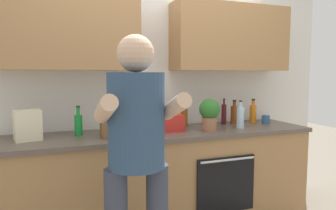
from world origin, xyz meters
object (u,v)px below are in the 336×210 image
bottle_juice (253,113)px  mixing_bowl (134,128)px  cup_tea (266,119)px  bottle_water (240,117)px  knife_block (107,125)px  bottle_syrup (184,115)px  bottle_vinegar (234,114)px  bottle_wine (224,114)px  grocery_bag_rice (28,125)px  grocery_bag_crisps (171,123)px  cup_ceramic (126,133)px  bottle_soda (78,124)px  person_standing (137,148)px  potted_herb (209,113)px

bottle_juice → mixing_bowl: bearing=-175.0°
cup_tea → mixing_bowl: (-1.42, -0.02, 0.00)m
bottle_water → knife_block: 1.27m
cup_tea → mixing_bowl: size_ratio=0.34×
bottle_syrup → bottle_water: (0.47, -0.28, -0.01)m
bottle_vinegar → bottle_wine: bearing=167.0°
grocery_bag_rice → grocery_bag_crisps: bearing=-1.0°
bottle_water → cup_tea: bearing=20.0°
bottle_water → grocery_bag_rice: size_ratio=1.11×
cup_ceramic → bottle_soda: bearing=144.1°
mixing_bowl → knife_block: bearing=-154.1°
cup_ceramic → bottle_wine: bearing=17.2°
person_standing → grocery_bag_rice: 1.07m
bottle_vinegar → bottle_water: 0.24m
bottle_juice → grocery_bag_crisps: (-1.00, -0.16, -0.03)m
bottle_wine → bottle_soda: size_ratio=1.05×
mixing_bowl → knife_block: 0.30m
cup_ceramic → grocery_bag_rice: bearing=165.1°
bottle_vinegar → cup_ceramic: bearing=-165.3°
cup_ceramic → grocery_bag_rice: (-0.73, 0.20, 0.08)m
grocery_bag_rice → person_standing: bearing=-52.3°
bottle_soda → potted_herb: (1.14, -0.18, 0.07)m
bottle_syrup → grocery_bag_rice: (-1.40, -0.17, 0.01)m
bottle_soda → mixing_bowl: 0.48m
cup_tea → knife_block: knife_block is taller
knife_block → grocery_bag_crisps: size_ratio=1.20×
grocery_bag_crisps → grocery_bag_rice: bearing=179.0°
bottle_syrup → cup_ceramic: bearing=-151.3°
bottle_syrup → bottle_juice: bearing=-2.5°
person_standing → mixing_bowl: person_standing is taller
bottle_water → mixing_bowl: size_ratio=1.07×
bottle_juice → bottle_soda: (-1.80, -0.08, -0.00)m
bottle_wine → grocery_bag_rice: bearing=-175.4°
mixing_bowl → grocery_bag_crisps: bearing=-7.4°
cup_ceramic → grocery_bag_crisps: 0.48m
bottle_juice → knife_block: bearing=-171.4°
grocery_bag_crisps → knife_block: bearing=-171.8°
grocery_bag_crisps → mixing_bowl: bearing=172.6°
bottle_syrup → bottle_water: 0.54m
bottle_vinegar → bottle_wine: 0.11m
bottle_syrup → cup_tea: bottle_syrup is taller
bottle_wine → bottle_soda: (-1.45, -0.09, -0.01)m
bottle_juice → grocery_bag_rice: (-2.18, -0.14, 0.02)m
person_standing → bottle_soda: person_standing is taller
bottle_vinegar → potted_herb: size_ratio=0.85×
person_standing → cup_tea: size_ratio=19.54×
bottle_soda → bottle_juice: bearing=2.5°
cup_tea → knife_block: size_ratio=0.31×
cup_ceramic → mixing_bowl: 0.25m
bottle_syrup → bottle_wine: 0.44m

